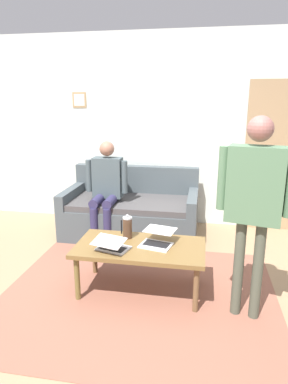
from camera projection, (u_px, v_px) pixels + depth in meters
The scene contains 11 objects.
ground_plane at pixel (122, 298), 3.15m from camera, with size 7.68×7.68×0.00m, color #9C7C5A.
area_rug at pixel (138, 295), 3.19m from camera, with size 2.57×2.16×0.01m, color #8B5644.
back_wall at pixel (157, 131), 4.89m from camera, with size 7.04×0.11×2.70m.
interior_door at pixel (275, 158), 4.60m from camera, with size 0.82×0.09×2.05m.
couch at pixel (132, 212), 4.61m from camera, with size 1.77×0.93×0.88m.
coffee_table at pixel (140, 250), 3.17m from camera, with size 1.21×0.64×0.47m.
laptop_left at pixel (112, 246), 3.05m from camera, with size 0.35×0.34×0.13m.
laptop_center at pixel (157, 240), 3.17m from camera, with size 0.35×0.39×0.12m.
french_press at pixel (127, 227), 3.31m from camera, with size 0.11×0.09×0.25m.
person_standing at pixel (255, 194), 2.62m from camera, with size 0.59×0.28×1.68m.
person_seated at pixel (106, 185), 4.33m from camera, with size 0.55×0.51×1.28m.
Camera 1 is at (-0.69, 2.70, 1.79)m, focal length 31.56 mm.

